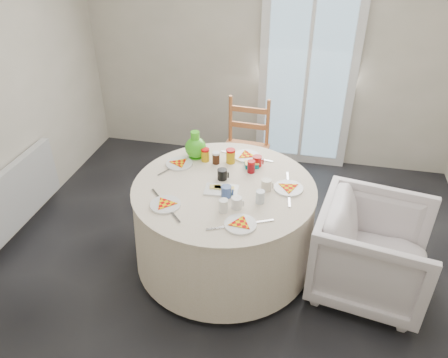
% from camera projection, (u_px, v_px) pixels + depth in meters
% --- Properties ---
extents(floor, '(4.00, 4.00, 0.00)m').
position_uv_depth(floor, '(230.00, 273.00, 3.54)').
color(floor, black).
rests_on(floor, ground).
extents(wall_back, '(4.00, 0.02, 2.60)m').
position_uv_depth(wall_back, '(271.00, 44.00, 4.48)').
color(wall_back, '#BCB5A3').
rests_on(wall_back, floor).
extents(glass_door, '(1.00, 0.08, 2.10)m').
position_uv_depth(glass_door, '(308.00, 72.00, 4.50)').
color(glass_door, silver).
rests_on(glass_door, floor).
extents(radiator, '(0.07, 1.00, 0.55)m').
position_uv_depth(radiator, '(21.00, 191.00, 3.86)').
color(radiator, silver).
rests_on(radiator, floor).
extents(table, '(1.43, 1.43, 0.72)m').
position_uv_depth(table, '(224.00, 224.00, 3.48)').
color(table, silver).
rests_on(table, floor).
extents(wooden_chair, '(0.46, 0.44, 0.98)m').
position_uv_depth(wooden_chair, '(244.00, 152.00, 4.26)').
color(wooden_chair, '#B8603B').
rests_on(wooden_chair, floor).
extents(armchair, '(0.86, 0.90, 0.81)m').
position_uv_depth(armchair, '(373.00, 250.00, 3.20)').
color(armchair, silver).
rests_on(armchair, floor).
extents(place_settings, '(1.54, 1.54, 0.02)m').
position_uv_depth(place_settings, '(224.00, 182.00, 3.26)').
color(place_settings, white).
rests_on(place_settings, table).
extents(jar_cluster, '(0.48, 0.29, 0.13)m').
position_uv_depth(jar_cluster, '(227.00, 157.00, 3.48)').
color(jar_cluster, '#865C0B').
rests_on(jar_cluster, table).
extents(butter_tub, '(0.13, 0.11, 0.04)m').
position_uv_depth(butter_tub, '(252.00, 162.00, 3.49)').
color(butter_tub, '#01868E').
rests_on(butter_tub, table).
extents(green_pitcher, '(0.23, 0.23, 0.23)m').
position_uv_depth(green_pitcher, '(195.00, 143.00, 3.58)').
color(green_pitcher, green).
rests_on(green_pitcher, table).
extents(cheese_platter, '(0.26, 0.18, 0.03)m').
position_uv_depth(cheese_platter, '(221.00, 187.00, 3.21)').
color(cheese_platter, silver).
rests_on(cheese_platter, table).
extents(mugs_glasses, '(0.63, 0.63, 0.10)m').
position_uv_depth(mugs_glasses, '(243.00, 182.00, 3.19)').
color(mugs_glasses, '#B0B0B0').
rests_on(mugs_glasses, table).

